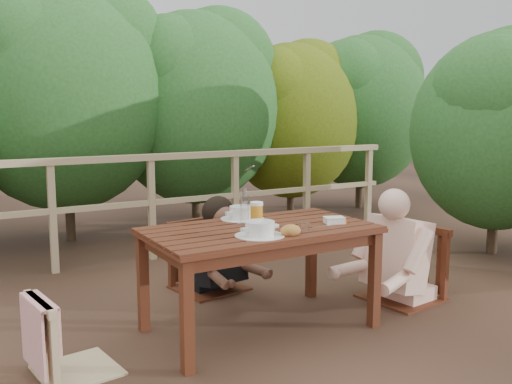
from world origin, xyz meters
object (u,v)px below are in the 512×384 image
soup_far (242,213)px  chair_right (403,232)px  diner_right (407,207)px  tumbler (304,228)px  soup_near (260,230)px  bottle (245,207)px  butter_tub (334,221)px  beer_glass (257,214)px  table (260,279)px  woman (207,217)px  bread_roll (290,231)px  chair_left (74,297)px  chair_far (208,227)px

soup_far → chair_right: bearing=-16.3°
diner_right → tumbler: size_ratio=18.67×
soup_near → bottle: 0.39m
tumbler → butter_tub: tumbler is taller
diner_right → beer_glass: 1.24m
butter_tub → table: bearing=-178.1°
table → chair_right: size_ratio=1.39×
woman → bottle: woman is taller
tumbler → soup_far: bearing=102.9°
diner_right → beer_glass: (-1.23, 0.13, 0.04)m
diner_right → bottle: size_ratio=5.69×
table → soup_near: bearing=-121.0°
table → bottle: (-0.03, 0.15, 0.46)m
table → tumbler: 0.48m
bread_roll → tumbler: (0.12, 0.03, -0.00)m
soup_near → chair_left: bearing=169.6°
soup_near → chair_right: bearing=6.8°
soup_near → bread_roll: bearing=-25.0°
diner_right → chair_far: bearing=44.2°
chair_far → beer_glass: chair_far is taller
tumbler → butter_tub: 0.34m
table → chair_right: (1.22, -0.05, 0.19)m
table → chair_right: chair_right is taller
chair_far → soup_near: size_ratio=3.37×
soup_near → bottle: bearing=74.4°
woman → beer_glass: (-0.05, -0.85, 0.17)m
bread_roll → butter_tub: (0.44, 0.14, -0.01)m
chair_right → diner_right: size_ratio=0.74×
bottle → woman: bearing=83.0°
table → soup_far: (0.04, 0.30, 0.38)m
chair_left → diner_right: 2.44m
woman → chair_far: bearing=80.9°
chair_left → soup_far: size_ratio=2.82×
diner_right → bread_roll: bearing=94.4°
chair_left → beer_glass: bearing=-93.0°
table → chair_far: bearing=85.6°
chair_left → butter_tub: 1.69m
chair_far → diner_right: 1.53m
beer_glass → butter_tub: beer_glass is taller
chair_right → tumbler: size_ratio=13.74×
chair_left → tumbler: chair_left is taller
diner_right → butter_tub: bearing=90.6°
woman → soup_far: woman is taller
chair_far → beer_glass: 0.87m
chair_far → butter_tub: 1.15m
diner_right → beer_glass: bearing=77.3°
woman → butter_tub: (0.41, -1.08, 0.11)m
bread_roll → bottle: size_ratio=0.53×
chair_left → diner_right: bearing=-98.2°
woman → soup_far: (-0.03, -0.63, 0.13)m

